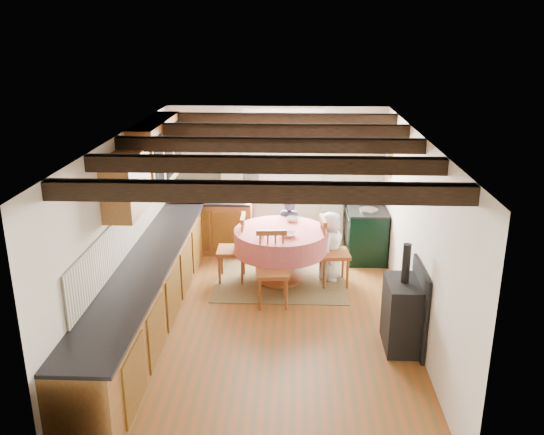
{
  "coord_description": "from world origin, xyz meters",
  "views": [
    {
      "loc": [
        0.31,
        -6.56,
        3.61
      ],
      "look_at": [
        0.0,
        0.8,
        1.15
      ],
      "focal_mm": 37.69,
      "sensor_mm": 36.0,
      "label": 1
    }
  ],
  "objects_px": {
    "child_right": "(331,246)",
    "aga_range": "(366,232)",
    "cup": "(262,235)",
    "chair_near": "(272,270)",
    "dining_table": "(280,256)",
    "cast_iron_stove": "(403,297)",
    "chair_right": "(334,251)",
    "child_far": "(289,231)",
    "chair_left": "(231,248)"
  },
  "relations": [
    {
      "from": "chair_right",
      "to": "child_far",
      "type": "xyz_separation_m",
      "value": [
        -0.67,
        0.72,
        0.04
      ]
    },
    {
      "from": "chair_left",
      "to": "child_far",
      "type": "relative_size",
      "value": 0.91
    },
    {
      "from": "chair_near",
      "to": "child_right",
      "type": "xyz_separation_m",
      "value": [
        0.83,
        0.88,
        0.01
      ]
    },
    {
      "from": "child_far",
      "to": "chair_right",
      "type": "bearing_deg",
      "value": 144.79
    },
    {
      "from": "dining_table",
      "to": "chair_right",
      "type": "height_order",
      "value": "chair_right"
    },
    {
      "from": "cup",
      "to": "child_far",
      "type": "bearing_deg",
      "value": 70.15
    },
    {
      "from": "cast_iron_stove",
      "to": "aga_range",
      "type": "bearing_deg",
      "value": 92.27
    },
    {
      "from": "dining_table",
      "to": "chair_left",
      "type": "height_order",
      "value": "chair_left"
    },
    {
      "from": "cast_iron_stove",
      "to": "cup",
      "type": "distance_m",
      "value": 2.25
    },
    {
      "from": "chair_right",
      "to": "cast_iron_stove",
      "type": "distance_m",
      "value": 1.86
    },
    {
      "from": "cast_iron_stove",
      "to": "child_far",
      "type": "relative_size",
      "value": 1.16
    },
    {
      "from": "chair_left",
      "to": "child_right",
      "type": "distance_m",
      "value": 1.47
    },
    {
      "from": "chair_right",
      "to": "cast_iron_stove",
      "type": "xyz_separation_m",
      "value": [
        0.69,
        -1.72,
        0.13
      ]
    },
    {
      "from": "aga_range",
      "to": "cup",
      "type": "distance_m",
      "value": 2.14
    },
    {
      "from": "chair_left",
      "to": "aga_range",
      "type": "xyz_separation_m",
      "value": [
        2.09,
        0.98,
        -0.08
      ]
    },
    {
      "from": "cast_iron_stove",
      "to": "chair_right",
      "type": "bearing_deg",
      "value": 111.73
    },
    {
      "from": "chair_near",
      "to": "cup",
      "type": "distance_m",
      "value": 0.57
    },
    {
      "from": "chair_near",
      "to": "cup",
      "type": "height_order",
      "value": "chair_near"
    },
    {
      "from": "chair_left",
      "to": "child_right",
      "type": "height_order",
      "value": "child_right"
    },
    {
      "from": "cast_iron_stove",
      "to": "child_right",
      "type": "distance_m",
      "value": 2.05
    },
    {
      "from": "chair_near",
      "to": "cast_iron_stove",
      "type": "distance_m",
      "value": 1.87
    },
    {
      "from": "cast_iron_stove",
      "to": "chair_near",
      "type": "bearing_deg",
      "value": 146.77
    },
    {
      "from": "chair_near",
      "to": "child_far",
      "type": "distance_m",
      "value": 1.44
    },
    {
      "from": "cup",
      "to": "chair_near",
      "type": "bearing_deg",
      "value": -68.99
    },
    {
      "from": "dining_table",
      "to": "chair_right",
      "type": "relative_size",
      "value": 1.31
    },
    {
      "from": "chair_near",
      "to": "cast_iron_stove",
      "type": "height_order",
      "value": "cast_iron_stove"
    },
    {
      "from": "aga_range",
      "to": "child_right",
      "type": "distance_m",
      "value": 1.07
    },
    {
      "from": "chair_right",
      "to": "aga_range",
      "type": "height_order",
      "value": "chair_right"
    },
    {
      "from": "cast_iron_stove",
      "to": "child_right",
      "type": "relative_size",
      "value": 1.24
    },
    {
      "from": "chair_near",
      "to": "dining_table",
      "type": "bearing_deg",
      "value": 77.47
    },
    {
      "from": "chair_left",
      "to": "aga_range",
      "type": "distance_m",
      "value": 2.31
    },
    {
      "from": "dining_table",
      "to": "chair_near",
      "type": "bearing_deg",
      "value": -96.96
    },
    {
      "from": "chair_right",
      "to": "aga_range",
      "type": "distance_m",
      "value": 1.21
    },
    {
      "from": "chair_left",
      "to": "child_right",
      "type": "bearing_deg",
      "value": 92.9
    },
    {
      "from": "aga_range",
      "to": "dining_table",
      "type": "bearing_deg",
      "value": -143.18
    },
    {
      "from": "chair_near",
      "to": "cast_iron_stove",
      "type": "bearing_deg",
      "value": -38.8
    },
    {
      "from": "chair_near",
      "to": "child_right",
      "type": "distance_m",
      "value": 1.21
    },
    {
      "from": "cast_iron_stove",
      "to": "child_far",
      "type": "xyz_separation_m",
      "value": [
        -1.36,
        2.45,
        -0.09
      ]
    },
    {
      "from": "dining_table",
      "to": "cast_iron_stove",
      "type": "relative_size",
      "value": 1.04
    },
    {
      "from": "chair_near",
      "to": "chair_right",
      "type": "distance_m",
      "value": 1.12
    },
    {
      "from": "chair_left",
      "to": "cup",
      "type": "distance_m",
      "value": 0.69
    },
    {
      "from": "chair_right",
      "to": "child_far",
      "type": "bearing_deg",
      "value": 36.36
    },
    {
      "from": "child_far",
      "to": "chair_near",
      "type": "bearing_deg",
      "value": 93.82
    },
    {
      "from": "aga_range",
      "to": "child_far",
      "type": "xyz_separation_m",
      "value": [
        -1.25,
        -0.33,
        0.12
      ]
    },
    {
      "from": "chair_left",
      "to": "cast_iron_stove",
      "type": "relative_size",
      "value": 0.78
    },
    {
      "from": "chair_right",
      "to": "cast_iron_stove",
      "type": "height_order",
      "value": "cast_iron_stove"
    },
    {
      "from": "chair_left",
      "to": "cup",
      "type": "bearing_deg",
      "value": 51.72
    },
    {
      "from": "chair_right",
      "to": "cup",
      "type": "height_order",
      "value": "chair_right"
    },
    {
      "from": "child_right",
      "to": "aga_range",
      "type": "bearing_deg",
      "value": -16.73
    },
    {
      "from": "aga_range",
      "to": "cast_iron_stove",
      "type": "distance_m",
      "value": 2.79
    }
  ]
}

